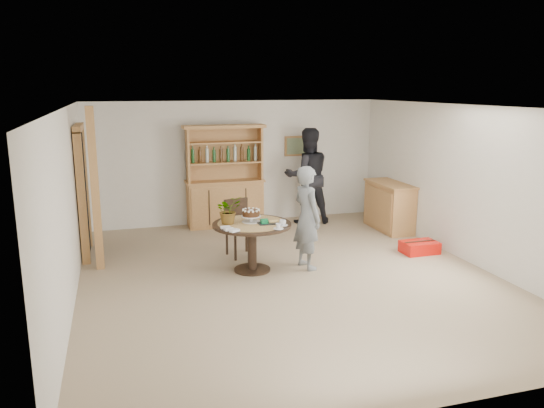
% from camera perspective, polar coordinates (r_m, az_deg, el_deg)
% --- Properties ---
extents(ground, '(7.00, 7.00, 0.00)m').
position_cam_1_polar(ground, '(7.97, 1.84, -7.85)').
color(ground, tan).
rests_on(ground, ground).
extents(room_shell, '(6.04, 7.04, 2.52)m').
position_cam_1_polar(room_shell, '(7.55, 1.94, 4.64)').
color(room_shell, white).
rests_on(room_shell, ground).
extents(doorway, '(0.13, 1.10, 2.18)m').
position_cam_1_polar(doorway, '(9.26, -19.75, 1.40)').
color(doorway, black).
rests_on(doorway, ground).
extents(pine_post, '(0.12, 0.12, 2.50)m').
position_cam_1_polar(pine_post, '(8.44, -18.50, 1.45)').
color(pine_post, tan).
rests_on(pine_post, ground).
extents(hutch, '(1.62, 0.54, 2.04)m').
position_cam_1_polar(hutch, '(10.74, -5.10, 1.28)').
color(hutch, tan).
rests_on(hutch, ground).
extents(sideboard, '(0.54, 1.26, 0.94)m').
position_cam_1_polar(sideboard, '(10.68, 12.51, -0.23)').
color(sideboard, tan).
rests_on(sideboard, ground).
extents(dining_table, '(1.20, 1.20, 0.76)m').
position_cam_1_polar(dining_table, '(8.07, -2.17, -3.10)').
color(dining_table, black).
rests_on(dining_table, ground).
extents(dining_chair, '(0.49, 0.49, 0.95)m').
position_cam_1_polar(dining_chair, '(8.86, -3.59, -2.15)').
color(dining_chair, black).
rests_on(dining_chair, ground).
extents(birthday_cake, '(0.30, 0.30, 0.20)m').
position_cam_1_polar(birthday_cake, '(8.04, -2.27, -1.09)').
color(birthday_cake, white).
rests_on(birthday_cake, dining_table).
extents(flower_vase, '(0.47, 0.44, 0.42)m').
position_cam_1_polar(flower_vase, '(7.95, -4.73, -0.65)').
color(flower_vase, '#3F7233').
rests_on(flower_vase, dining_table).
extents(gift_tray, '(0.30, 0.20, 0.08)m').
position_cam_1_polar(gift_tray, '(7.96, -0.46, -1.96)').
color(gift_tray, black).
rests_on(gift_tray, dining_table).
extents(coffee_cup_a, '(0.15, 0.15, 0.09)m').
position_cam_1_polar(coffee_cup_a, '(7.86, 1.15, -2.04)').
color(coffee_cup_a, silver).
rests_on(coffee_cup_a, dining_table).
extents(coffee_cup_b, '(0.15, 0.15, 0.08)m').
position_cam_1_polar(coffee_cup_b, '(7.67, 0.68, -2.44)').
color(coffee_cup_b, silver).
rests_on(coffee_cup_b, dining_table).
extents(napkins, '(0.24, 0.33, 0.03)m').
position_cam_1_polar(napkins, '(7.64, -4.58, -2.70)').
color(napkins, white).
rests_on(napkins, dining_table).
extents(teen_boy, '(0.50, 0.65, 1.61)m').
position_cam_1_polar(teen_boy, '(8.17, 3.78, -1.47)').
color(teen_boy, slate).
rests_on(teen_boy, ground).
extents(adult_person, '(0.99, 0.79, 1.96)m').
position_cam_1_polar(adult_person, '(10.89, 3.83, 3.02)').
color(adult_person, black).
rests_on(adult_person, ground).
extents(red_suitcase, '(0.61, 0.41, 0.21)m').
position_cam_1_polar(red_suitcase, '(9.39, 15.58, -4.50)').
color(red_suitcase, red).
rests_on(red_suitcase, ground).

